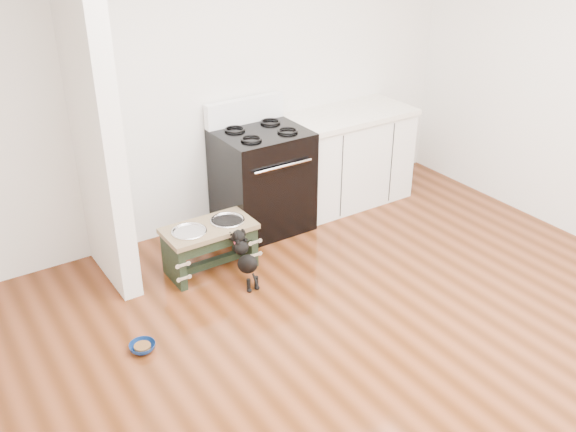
# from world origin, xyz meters

# --- Properties ---
(ground) EXTENTS (5.00, 5.00, 0.00)m
(ground) POSITION_xyz_m (0.00, 0.00, 0.00)
(ground) COLOR #44200C
(ground) RESTS_ON ground
(room_shell) EXTENTS (5.00, 5.00, 5.00)m
(room_shell) POSITION_xyz_m (0.00, 0.00, 1.62)
(room_shell) COLOR silver
(room_shell) RESTS_ON ground
(partition_wall) EXTENTS (0.15, 0.80, 2.70)m
(partition_wall) POSITION_xyz_m (-1.18, 2.10, 1.35)
(partition_wall) COLOR silver
(partition_wall) RESTS_ON ground
(oven_range) EXTENTS (0.76, 0.69, 1.14)m
(oven_range) POSITION_xyz_m (0.25, 2.16, 0.48)
(oven_range) COLOR black
(oven_range) RESTS_ON ground
(cabinet_run) EXTENTS (1.24, 0.64, 0.91)m
(cabinet_run) POSITION_xyz_m (1.23, 2.18, 0.45)
(cabinet_run) COLOR white
(cabinet_run) RESTS_ON ground
(dog_feeder) EXTENTS (0.73, 0.39, 0.41)m
(dog_feeder) POSITION_xyz_m (-0.49, 1.74, 0.28)
(dog_feeder) COLOR black
(dog_feeder) RESTS_ON ground
(puppy) EXTENTS (0.13, 0.37, 0.44)m
(puppy) POSITION_xyz_m (-0.36, 1.41, 0.24)
(puppy) COLOR black
(puppy) RESTS_ON ground
(floor_bowl) EXTENTS (0.22, 0.22, 0.06)m
(floor_bowl) POSITION_xyz_m (-1.36, 1.08, 0.03)
(floor_bowl) COLOR navy
(floor_bowl) RESTS_ON ground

